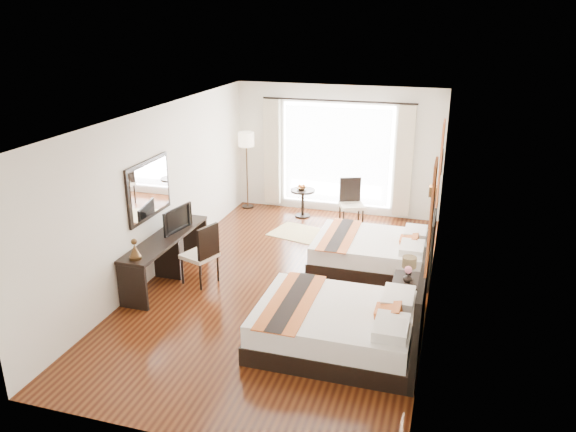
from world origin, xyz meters
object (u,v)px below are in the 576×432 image
(table_lamp, at_px, (409,264))
(side_table, at_px, (303,203))
(bed_far, at_px, (376,251))
(floor_lamp, at_px, (246,144))
(vase, at_px, (407,281))
(nightstand, at_px, (408,296))
(window_chair, at_px, (351,213))
(console_desk, at_px, (167,258))
(television, at_px, (174,219))
(bed_near, at_px, (342,325))
(fruit_bowl, at_px, (301,189))
(desk_chair, at_px, (201,265))

(table_lamp, distance_m, side_table, 4.32)
(bed_far, xyz_separation_m, side_table, (-1.91, 2.13, 0.01))
(table_lamp, distance_m, floor_lamp, 5.43)
(floor_lamp, bearing_deg, vase, -44.93)
(nightstand, xyz_separation_m, floor_lamp, (-3.96, 3.82, 1.20))
(side_table, relative_size, window_chair, 0.61)
(console_desk, bearing_deg, television, 86.30)
(bed_far, xyz_separation_m, floor_lamp, (-3.28, 2.36, 1.18))
(console_desk, bearing_deg, nightstand, -0.18)
(bed_far, distance_m, table_lamp, 1.53)
(television, distance_m, window_chair, 3.90)
(console_desk, relative_size, window_chair, 2.16)
(television, bearing_deg, table_lamp, -81.97)
(console_desk, xyz_separation_m, window_chair, (2.49, 3.26, -0.07))
(bed_near, height_order, table_lamp, bed_near)
(side_table, distance_m, fruit_bowl, 0.33)
(table_lamp, xyz_separation_m, floor_lamp, (-3.94, 3.67, 0.74))
(vase, height_order, console_desk, console_desk)
(bed_near, xyz_separation_m, desk_chair, (-2.60, 1.18, -0.00))
(console_desk, height_order, window_chair, window_chair)
(television, xyz_separation_m, fruit_bowl, (1.32, 3.26, -0.32))
(vase, bearing_deg, side_table, 124.81)
(console_desk, height_order, fruit_bowl, console_desk)
(bed_far, height_order, vase, bed_far)
(nightstand, xyz_separation_m, table_lamp, (-0.03, 0.15, 0.45))
(television, bearing_deg, bed_far, -60.17)
(side_table, bearing_deg, desk_chair, -101.98)
(vase, height_order, television, television)
(bed_near, relative_size, desk_chair, 2.09)
(floor_lamp, xyz_separation_m, side_table, (1.37, -0.23, -1.16))
(console_desk, relative_size, floor_lamp, 1.27)
(desk_chair, xyz_separation_m, window_chair, (1.88, 3.24, -0.01))
(console_desk, bearing_deg, bed_near, -20.09)
(nightstand, xyz_separation_m, window_chair, (-1.47, 3.27, 0.03))
(bed_far, relative_size, desk_chair, 1.95)
(console_desk, bearing_deg, side_table, 69.10)
(vase, distance_m, side_table, 4.52)
(fruit_bowl, bearing_deg, table_lamp, -52.87)
(bed_far, xyz_separation_m, window_chair, (-0.78, 1.81, 0.01))
(side_table, bearing_deg, console_desk, -110.90)
(bed_far, height_order, table_lamp, bed_far)
(vase, distance_m, floor_lamp, 5.64)
(bed_near, distance_m, floor_lamp, 6.04)
(vase, bearing_deg, floor_lamp, 135.07)
(television, xyz_separation_m, desk_chair, (0.59, -0.30, -0.65))
(vase, xyz_separation_m, desk_chair, (-3.34, 0.14, -0.25))
(side_table, bearing_deg, nightstand, -54.16)
(console_desk, distance_m, side_table, 3.83)
(desk_chair, bearing_deg, table_lamp, -158.38)
(bed_near, bearing_deg, console_desk, 159.91)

